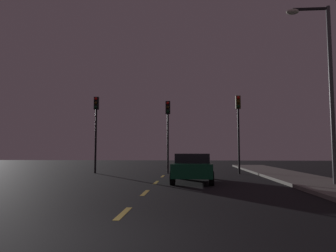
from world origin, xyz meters
TOP-DOWN VIEW (x-y plane):
  - ground_plane at (0.00, 7.00)m, footprint 80.00×80.00m
  - lane_stripe_second at (0.00, 2.60)m, footprint 0.16×1.60m
  - lane_stripe_third at (0.00, 6.40)m, footprint 0.16×1.60m
  - lane_stripe_fourth at (0.00, 10.20)m, footprint 0.16×1.60m
  - lane_stripe_fifth at (0.00, 14.00)m, footprint 0.16×1.60m
  - traffic_signal_left at (-4.95, 16.28)m, footprint 0.32×0.38m
  - traffic_signal_center at (0.16, 16.28)m, footprint 0.32×0.38m
  - traffic_signal_right at (5.01, 16.28)m, footprint 0.32×0.38m
  - car_stopped_ahead at (1.81, 10.64)m, footprint 2.11×4.54m
  - street_lamp_right at (7.53, 8.57)m, footprint 1.90×0.36m

SIDE VIEW (x-z plane):
  - ground_plane at x=0.00m, z-range 0.00..0.00m
  - lane_stripe_second at x=0.00m, z-range 0.00..0.01m
  - lane_stripe_third at x=0.00m, z-range 0.00..0.01m
  - lane_stripe_fourth at x=0.00m, z-range 0.00..0.01m
  - lane_stripe_fifth at x=0.00m, z-range 0.00..0.01m
  - car_stopped_ahead at x=1.81m, z-range 0.03..1.45m
  - traffic_signal_center at x=0.16m, z-range 1.00..6.03m
  - traffic_signal_right at x=5.01m, z-range 1.05..6.39m
  - traffic_signal_left at x=-4.95m, z-range 1.05..6.44m
  - street_lamp_right at x=7.53m, z-range 0.75..8.69m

